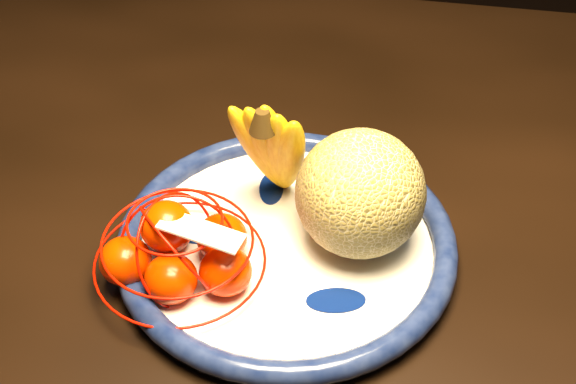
# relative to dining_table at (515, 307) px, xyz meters

# --- Properties ---
(dining_table) EXTENTS (1.59, 0.98, 0.78)m
(dining_table) POSITION_rel_dining_table_xyz_m (0.00, 0.00, 0.00)
(dining_table) COLOR black
(dining_table) RESTS_ON ground
(fruit_bowl) EXTENTS (0.32, 0.32, 0.03)m
(fruit_bowl) POSITION_rel_dining_table_xyz_m (-0.23, -0.04, 0.10)
(fruit_bowl) COLOR white
(fruit_bowl) RESTS_ON dining_table
(cantaloupe) EXTENTS (0.12, 0.12, 0.12)m
(cantaloupe) POSITION_rel_dining_table_xyz_m (-0.17, -0.02, 0.15)
(cantaloupe) COLOR olive
(cantaloupe) RESTS_ON fruit_bowl
(banana_bunch) EXTENTS (0.09, 0.09, 0.14)m
(banana_bunch) POSITION_rel_dining_table_xyz_m (-0.25, 0.02, 0.17)
(banana_bunch) COLOR yellow
(banana_bunch) RESTS_ON fruit_bowl
(mandarin_bag) EXTENTS (0.17, 0.17, 0.10)m
(mandarin_bag) POSITION_rel_dining_table_xyz_m (-0.32, -0.08, 0.12)
(mandarin_bag) COLOR #FF3700
(mandarin_bag) RESTS_ON fruit_bowl
(price_tag) EXTENTS (0.08, 0.04, 0.01)m
(price_tag) POSITION_rel_dining_table_xyz_m (-0.29, -0.10, 0.16)
(price_tag) COLOR white
(price_tag) RESTS_ON mandarin_bag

